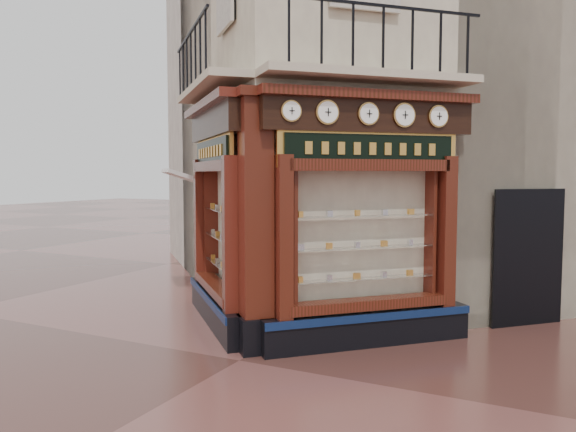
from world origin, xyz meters
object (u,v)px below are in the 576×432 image
Objects in this scene: awning at (185,297)px; clock_d at (404,115)px; clock_b at (327,112)px; clock_c at (368,114)px; clock_a at (291,111)px; signboard_left at (213,152)px; clock_e at (438,116)px; signboard_right at (371,149)px; corner_pilaster at (256,225)px.

clock_d is at bearing -149.00° from awning.
clock_b is 1.05× the size of clock_c.
clock_a is 1.84m from clock_d.
clock_d is at bearing -130.20° from signboard_left.
clock_d is (1.30, 1.30, -0.00)m from clock_a.
clock_e is at bearing -143.75° from awning.
signboard_right is (0.47, 0.62, -0.52)m from clock_b.
signboard_left is at bearing 120.78° from clock_b.
awning is at bearing 101.31° from clock_a.
awning is at bearing 115.08° from clock_c.
clock_c reaches higher than awning.
corner_pilaster is at bearing -169.75° from signboard_left.
clock_d is 0.74m from signboard_right.
clock_b is 0.67m from clock_c.
clock_a is 0.86× the size of clock_b.
signboard_left is at bearing 145.64° from clock_e.
clock_d is 3.41m from signboard_left.
clock_b is (1.00, 0.39, 1.67)m from corner_pilaster.
signboard_right is (-0.44, -0.28, -0.52)m from clock_d.
clock_b reaches higher than clock_c.
clock_c is at bearing 180.00° from clock_d.
clock_d is 1.07× the size of clock_e.
clock_d reaches higher than clock_b.
clock_e reaches higher than clock_a.
clock_e is 1.24m from signboard_right.
awning is (-3.30, 2.59, -1.95)m from corner_pilaster.
clock_d reaches higher than awning.
signboard_left is (1.84, -1.58, 3.10)m from awning.
clock_b is at bearing 0.00° from clock_a.
signboard_right is at bearing 4.75° from clock_a.
clock_d is 0.61m from clock_e.
clock_d is at bearing -10.70° from corner_pilaster.
awning is 3.93m from signboard_left.
clock_c is at bearing -0.00° from clock_b.
signboard_left is at bearing 135.00° from signboard_right.
corner_pilaster is 2.84m from clock_d.
signboard_right is (1.46, 1.01, 1.15)m from corner_pilaster.
clock_b reaches higher than clock_e.
clock_d reaches higher than clock_c.
clock_c is (1.47, 0.86, 1.67)m from corner_pilaster.
clock_c reaches higher than signboard_left.
clock_d is at bearing 0.00° from clock_c.
corner_pilaster is at bearing 171.53° from clock_e.
clock_b is (0.40, 0.40, -0.00)m from clock_a.
clock_d reaches higher than clock_a.
signboard_left is at bearing 108.65° from clock_a.
clock_b is 0.94m from signboard_right.
clock_a is 1.43m from signboard_right.
corner_pilaster is 11.50× the size of clock_c.
clock_d is at bearing 0.00° from clock_a.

